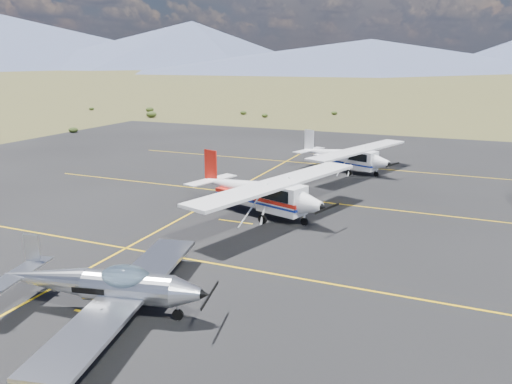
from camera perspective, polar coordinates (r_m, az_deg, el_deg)
The scene contains 5 objects.
ground at distance 19.34m, azimuth -3.81°, elevation -10.98°, with size 1600.00×1600.00×0.00m, color #383D1C.
apron at distance 25.29m, azimuth 3.34°, elevation -4.59°, with size 72.00×72.00×0.02m, color black.
aircraft_low_wing at distance 17.89m, azimuth -16.79°, elevation -10.17°, with size 7.36×10.11×2.19m.
aircraft_cessna at distance 27.65m, azimuth 0.52°, elevation 0.23°, with size 8.64×12.59×3.22m.
aircraft_plain at distance 39.15m, azimuth 10.22°, elevation 4.17°, with size 8.02×11.33×2.92m.
Camera 1 is at (7.93, -15.49, 8.44)m, focal length 35.00 mm.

